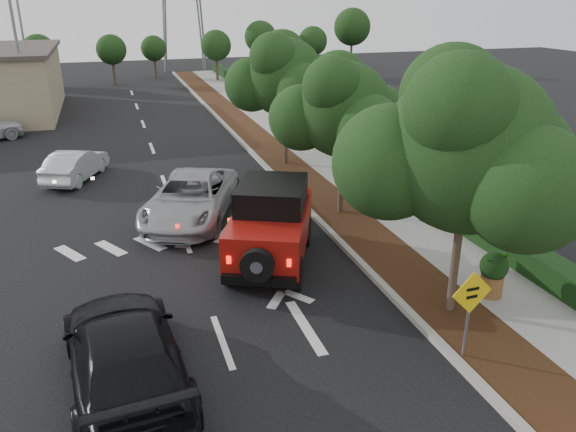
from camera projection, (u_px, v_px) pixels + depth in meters
name	position (u px, v px, depth m)	size (l,w,h in m)	color
ground	(222.00, 341.00, 12.76)	(120.00, 120.00, 0.00)	black
curb	(271.00, 172.00, 24.65)	(0.20, 70.00, 0.15)	#9E9B93
planting_strip	(292.00, 170.00, 24.94)	(1.80, 70.00, 0.12)	black
sidewalk	(332.00, 166.00, 25.48)	(2.00, 70.00, 0.12)	gray
hedge	(361.00, 156.00, 25.75)	(0.80, 70.00, 0.80)	black
transmission_tower	(186.00, 71.00, 56.94)	(7.00, 4.00, 28.00)	slate
street_tree_near	(449.00, 313.00, 13.90)	(3.80, 3.80, 5.92)	black
street_tree_mid	(340.00, 214.00, 20.09)	(3.20, 3.20, 5.32)	black
street_tree_far	(286.00, 165.00, 25.85)	(3.40, 3.40, 5.62)	black
light_pole_a	(31.00, 124.00, 33.93)	(2.00, 0.22, 9.00)	slate
light_pole_b	(33.00, 94.00, 44.27)	(2.00, 0.22, 9.00)	slate
red_jeep	(272.00, 222.00, 16.26)	(3.60, 4.82, 2.36)	black
silver_suv_ahead	(191.00, 198.00, 19.43)	(2.58, 5.59, 1.55)	#A2A6A9
black_suv_oncoming	(125.00, 353.00, 11.03)	(2.18, 5.36, 1.55)	black
silver_sedan_oncoming	(75.00, 165.00, 23.64)	(1.36, 3.89, 1.28)	#B8BCC1
speed_hump_sign	(470.00, 303.00, 11.58)	(0.96, 0.09, 2.04)	slate
terracotta_planter	(494.00, 270.00, 14.21)	(0.72, 0.72, 1.25)	brown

